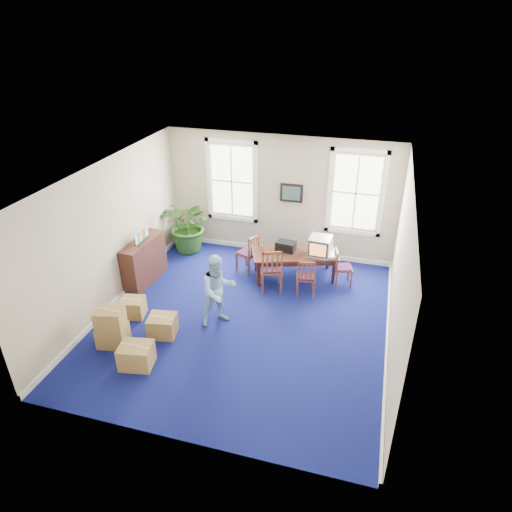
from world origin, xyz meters
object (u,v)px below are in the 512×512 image
(conference_table, at_px, (294,265))
(chair_near_left, at_px, (271,268))
(credenza, at_px, (144,261))
(crt_tv, at_px, (320,246))
(cardboard_boxes, at_px, (124,325))
(potted_plant, at_px, (190,225))
(man, at_px, (218,290))

(conference_table, bearing_deg, chair_near_left, -139.87)
(credenza, bearing_deg, crt_tv, 20.05)
(credenza, xyz_separation_m, cardboard_boxes, (0.72, -2.21, -0.12))
(cardboard_boxes, bearing_deg, crt_tv, 46.41)
(conference_table, relative_size, crt_tv, 3.68)
(potted_plant, bearing_deg, chair_near_left, -26.66)
(chair_near_left, height_order, man, man)
(crt_tv, distance_m, chair_near_left, 1.30)
(chair_near_left, bearing_deg, credenza, -10.42)
(conference_table, xyz_separation_m, potted_plant, (-2.99, 0.61, 0.41))
(conference_table, bearing_deg, cardboard_boxes, -147.21)
(potted_plant, distance_m, cardboard_boxes, 4.04)
(chair_near_left, xyz_separation_m, credenza, (-3.00, -0.50, -0.00))
(conference_table, xyz_separation_m, man, (-1.13, -2.26, 0.45))
(credenza, xyz_separation_m, potted_plant, (0.42, 1.80, 0.21))
(man, bearing_deg, potted_plant, 80.95)
(crt_tv, bearing_deg, conference_table, -171.92)
(potted_plant, bearing_deg, cardboard_boxes, -85.68)
(conference_table, distance_m, potted_plant, 3.08)
(cardboard_boxes, bearing_deg, credenza, 108.09)
(chair_near_left, distance_m, credenza, 3.04)
(credenza, distance_m, cardboard_boxes, 2.33)
(credenza, relative_size, cardboard_boxes, 0.93)
(man, xyz_separation_m, cardboard_boxes, (-1.56, -1.15, -0.36))
(man, relative_size, credenza, 1.12)
(man, relative_size, potted_plant, 1.04)
(man, distance_m, cardboard_boxes, 1.97)
(conference_table, relative_size, chair_near_left, 1.82)
(conference_table, relative_size, credenza, 1.44)
(conference_table, height_order, chair_near_left, chair_near_left)
(man, bearing_deg, conference_table, 21.30)
(conference_table, xyz_separation_m, credenza, (-3.41, -1.19, 0.21))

